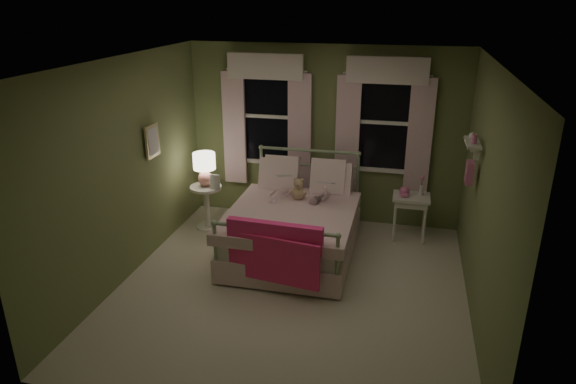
% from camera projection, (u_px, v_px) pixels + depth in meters
% --- Properties ---
extents(room_shell, '(4.20, 4.20, 4.20)m').
position_uv_depth(room_shell, '(292.00, 184.00, 5.58)').
color(room_shell, silver).
rests_on(room_shell, ground).
extents(bed, '(1.58, 2.04, 1.18)m').
position_uv_depth(bed, '(294.00, 226.00, 6.73)').
color(bed, white).
rests_on(bed, ground).
extents(pink_throw, '(1.10, 0.25, 0.71)m').
position_uv_depth(pink_throw, '(274.00, 246.00, 5.72)').
color(pink_throw, '#FF3184').
rests_on(pink_throw, bed).
extents(child_left, '(0.31, 0.22, 0.79)m').
position_uv_depth(child_left, '(281.00, 173.00, 6.96)').
color(child_left, '#F7D1DD').
rests_on(child_left, bed).
extents(child_right, '(0.38, 0.33, 0.67)m').
position_uv_depth(child_right, '(322.00, 180.00, 6.86)').
color(child_right, '#F7D1DD').
rests_on(child_right, bed).
extents(book_left, '(0.22, 0.16, 0.26)m').
position_uv_depth(book_left, '(276.00, 179.00, 6.74)').
color(book_left, beige).
rests_on(book_left, child_left).
extents(book_right, '(0.20, 0.12, 0.26)m').
position_uv_depth(book_right, '(318.00, 185.00, 6.63)').
color(book_right, beige).
rests_on(book_right, child_right).
extents(teddy_bear, '(0.23, 0.19, 0.31)m').
position_uv_depth(teddy_bear, '(299.00, 190.00, 6.82)').
color(teddy_bear, tan).
rests_on(teddy_bear, bed).
extents(nightstand_left, '(0.46, 0.46, 0.65)m').
position_uv_depth(nightstand_left, '(207.00, 201.00, 7.46)').
color(nightstand_left, white).
rests_on(nightstand_left, ground).
extents(table_lamp, '(0.32, 0.32, 0.48)m').
position_uv_depth(table_lamp, '(204.00, 166.00, 7.27)').
color(table_lamp, '#D98780').
rests_on(table_lamp, nightstand_left).
extents(book_nightstand, '(0.20, 0.25, 0.02)m').
position_uv_depth(book_nightstand, '(210.00, 188.00, 7.28)').
color(book_nightstand, beige).
rests_on(book_nightstand, nightstand_left).
extents(nightstand_right, '(0.50, 0.40, 0.64)m').
position_uv_depth(nightstand_right, '(411.00, 203.00, 7.06)').
color(nightstand_right, white).
rests_on(nightstand_right, ground).
extents(pink_toy, '(0.14, 0.19, 0.14)m').
position_uv_depth(pink_toy, '(404.00, 191.00, 7.02)').
color(pink_toy, pink).
rests_on(pink_toy, nightstand_right).
extents(bud_vase, '(0.06, 0.06, 0.28)m').
position_uv_depth(bud_vase, '(422.00, 186.00, 6.99)').
color(bud_vase, white).
rests_on(bud_vase, nightstand_right).
extents(window_left, '(1.34, 0.13, 1.96)m').
position_uv_depth(window_left, '(266.00, 112.00, 7.49)').
color(window_left, black).
rests_on(window_left, room_shell).
extents(window_right, '(1.34, 0.13, 1.96)m').
position_uv_depth(window_right, '(384.00, 118.00, 7.12)').
color(window_right, black).
rests_on(window_right, room_shell).
extents(wall_shelf, '(0.15, 0.50, 0.60)m').
position_uv_depth(wall_shelf, '(471.00, 158.00, 5.73)').
color(wall_shelf, white).
rests_on(wall_shelf, room_shell).
extents(framed_picture, '(0.03, 0.32, 0.42)m').
position_uv_depth(framed_picture, '(152.00, 141.00, 6.47)').
color(framed_picture, beige).
rests_on(framed_picture, room_shell).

